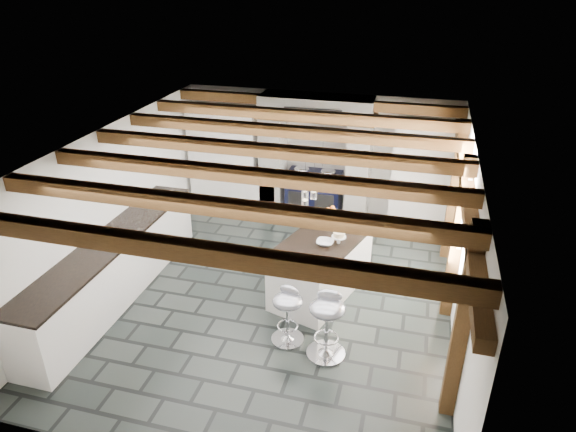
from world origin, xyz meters
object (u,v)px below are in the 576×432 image
(range_cooker, at_px, (314,194))
(bar_stool_far, at_px, (288,309))
(kitchen_island, at_px, (322,265))
(bar_stool_near, at_px, (327,318))

(range_cooker, xyz_separation_m, bar_stool_far, (0.46, -3.61, 0.02))
(range_cooker, relative_size, kitchen_island, 0.52)
(bar_stool_far, bearing_deg, range_cooker, 110.35)
(kitchen_island, relative_size, bar_stool_near, 2.16)
(range_cooker, distance_m, bar_stool_near, 3.87)
(range_cooker, distance_m, bar_stool_far, 3.64)
(range_cooker, height_order, kitchen_island, kitchen_island)
(kitchen_island, bearing_deg, range_cooker, 121.94)
(bar_stool_near, xyz_separation_m, bar_stool_far, (-0.53, 0.14, -0.07))
(bar_stool_near, height_order, bar_stool_far, bar_stool_near)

